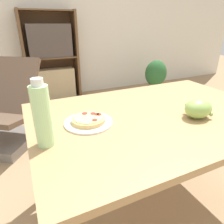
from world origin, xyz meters
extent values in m
plane|color=#9E7F5B|center=(0.00, 0.00, 0.00)|extent=(14.00, 14.00, 0.00)
cube|color=silver|center=(0.00, 2.62, 1.30)|extent=(8.00, 0.05, 2.60)
cube|color=tan|center=(-0.03, -0.13, 0.73)|extent=(1.38, 0.92, 0.03)
cylinder|color=tan|center=(-0.66, 0.27, 0.36)|extent=(0.06, 0.06, 0.71)
cylinder|color=tan|center=(0.60, 0.27, 0.36)|extent=(0.06, 0.06, 0.71)
cylinder|color=white|center=(-0.42, -0.09, 0.75)|extent=(0.24, 0.24, 0.01)
cylinder|color=#DBB26B|center=(-0.42, -0.09, 0.77)|extent=(0.17, 0.17, 0.02)
cylinder|color=#EACC7A|center=(-0.42, -0.09, 0.78)|extent=(0.15, 0.15, 0.00)
cylinder|color=#A83328|center=(-0.43, -0.04, 0.78)|extent=(0.03, 0.03, 0.00)
cylinder|color=#A83328|center=(-0.36, -0.09, 0.78)|extent=(0.03, 0.03, 0.00)
cylinder|color=#A83328|center=(-0.39, -0.06, 0.78)|extent=(0.03, 0.03, 0.00)
cylinder|color=#A83328|center=(-0.37, -0.08, 0.78)|extent=(0.03, 0.03, 0.00)
cylinder|color=#A83328|center=(-0.41, -0.14, 0.78)|extent=(0.03, 0.03, 0.00)
ellipsoid|color=#93BC5B|center=(0.13, -0.27, 0.80)|extent=(0.15, 0.12, 0.10)
sphere|color=#93BC5B|center=(0.09, -0.28, 0.77)|extent=(0.02, 0.02, 0.02)
sphere|color=#93BC5B|center=(0.10, -0.24, 0.81)|extent=(0.02, 0.02, 0.02)
sphere|color=#93BC5B|center=(0.17, -0.23, 0.77)|extent=(0.03, 0.03, 0.03)
sphere|color=#93BC5B|center=(0.11, -0.21, 0.80)|extent=(0.03, 0.03, 0.03)
sphere|color=#93BC5B|center=(0.18, -0.32, 0.77)|extent=(0.02, 0.02, 0.02)
sphere|color=#93BC5B|center=(0.09, -0.26, 0.77)|extent=(0.03, 0.03, 0.03)
sphere|color=#93BC5B|center=(0.12, -0.24, 0.81)|extent=(0.02, 0.02, 0.02)
sphere|color=#93BC5B|center=(0.16, -0.30, 0.78)|extent=(0.03, 0.03, 0.03)
sphere|color=#93BC5B|center=(0.10, -0.29, 0.76)|extent=(0.02, 0.02, 0.02)
sphere|color=#93BC5B|center=(0.17, -0.24, 0.80)|extent=(0.02, 0.02, 0.02)
sphere|color=#93BC5B|center=(0.12, -0.25, 0.80)|extent=(0.02, 0.02, 0.02)
cylinder|color=#B7EAA3|center=(-0.65, -0.20, 0.87)|extent=(0.07, 0.07, 0.25)
cylinder|color=white|center=(-0.65, -0.20, 1.01)|extent=(0.05, 0.05, 0.03)
cube|color=slate|center=(-0.98, 1.20, 0.05)|extent=(0.81, 0.80, 0.10)
cube|color=brown|center=(-0.84, 1.38, 0.60)|extent=(0.76, 0.71, 0.55)
cube|color=brown|center=(-0.59, 2.45, 0.70)|extent=(0.04, 0.31, 1.41)
cube|color=brown|center=(0.22, 2.45, 0.70)|extent=(0.04, 0.31, 1.41)
cube|color=brown|center=(-0.19, 2.59, 0.70)|extent=(0.84, 0.01, 1.41)
cube|color=brown|center=(-0.19, 2.45, 0.02)|extent=(0.77, 0.29, 0.02)
cube|color=tan|center=(-0.19, 2.42, 0.28)|extent=(0.66, 0.21, 0.49)
cube|color=brown|center=(-0.19, 2.45, 0.70)|extent=(0.77, 0.29, 0.02)
cube|color=#4C423D|center=(-0.19, 2.42, 0.96)|extent=(0.66, 0.21, 0.49)
cube|color=brown|center=(-0.19, 2.45, 1.39)|extent=(0.77, 0.29, 0.02)
cylinder|color=#70665B|center=(1.51, 1.90, 0.12)|extent=(0.23, 0.23, 0.23)
ellipsoid|color=#285B2D|center=(1.51, 1.90, 0.39)|extent=(0.40, 0.34, 0.46)
camera|label=1|loc=(-0.70, -0.96, 1.21)|focal=32.00mm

